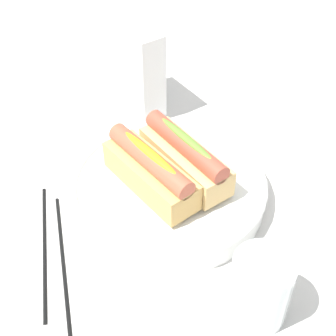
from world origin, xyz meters
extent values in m
plane|color=beige|center=(0.00, 0.00, 0.00)|extent=(2.40, 2.40, 0.00)
cylinder|color=white|center=(0.02, 0.02, 0.02)|extent=(0.27, 0.27, 0.03)
torus|color=white|center=(0.02, 0.02, 0.03)|extent=(0.27, 0.27, 0.01)
cube|color=tan|center=(0.02, -0.01, 0.06)|extent=(0.15, 0.06, 0.04)
cylinder|color=#BC563D|center=(0.02, -0.01, 0.09)|extent=(0.15, 0.04, 0.03)
ellipsoid|color=gold|center=(0.02, -0.01, 0.10)|extent=(0.11, 0.02, 0.01)
cube|color=#DBB270|center=(0.02, 0.04, 0.06)|extent=(0.15, 0.06, 0.04)
cylinder|color=#B24C38|center=(0.02, 0.04, 0.09)|extent=(0.15, 0.03, 0.03)
ellipsoid|color=olive|center=(0.02, 0.04, 0.10)|extent=(0.11, 0.02, 0.01)
cylinder|color=white|center=(0.23, 0.00, 0.04)|extent=(0.07, 0.07, 0.09)
cylinder|color=silver|center=(0.23, 0.00, 0.03)|extent=(0.06, 0.06, 0.06)
cube|color=white|center=(-0.19, 0.10, 0.07)|extent=(0.11, 0.05, 0.15)
cylinder|color=black|center=(0.04, -0.16, 0.00)|extent=(0.21, 0.08, 0.01)
cylinder|color=black|center=(0.01, -0.17, 0.00)|extent=(0.21, 0.09, 0.01)
camera|label=1|loc=(0.44, -0.26, 0.51)|focal=53.87mm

